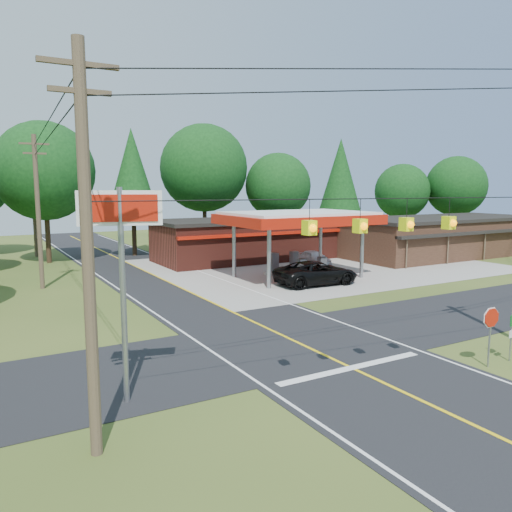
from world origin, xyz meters
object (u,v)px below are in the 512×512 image
big_stop_sign (121,245)px  octagonal_stop_sign (491,323)px  sedan_car (314,258)px  gas_canopy (298,220)px  suv_car (316,273)px

big_stop_sign → octagonal_stop_sign: (12.50, -3.68, -3.22)m
sedan_car → octagonal_stop_sign: octagonal_stop_sign is taller
octagonal_stop_sign → gas_canopy: bearing=76.7°
suv_car → sedan_car: suv_car is taller
suv_car → octagonal_stop_sign: (-4.00, -16.01, 0.88)m
sedan_car → big_stop_sign: size_ratio=0.57×
sedan_car → octagonal_stop_sign: size_ratio=1.66×
suv_car → big_stop_sign: (-16.50, -12.34, 4.10)m
gas_canopy → suv_car: gas_canopy is taller
octagonal_stop_sign → sedan_car: bearing=68.6°
gas_canopy → big_stop_sign: (-17.00, -15.34, 0.65)m
big_stop_sign → sedan_car: bearing=42.0°
octagonal_stop_sign → big_stop_sign: bearing=163.6°
big_stop_sign → suv_car: bearing=36.8°
sedan_car → big_stop_sign: bearing=-132.8°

